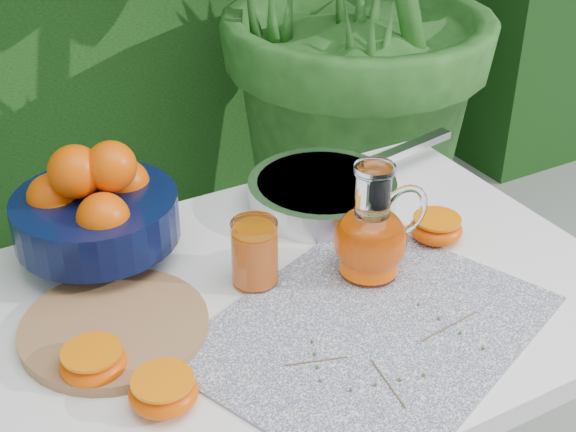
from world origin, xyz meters
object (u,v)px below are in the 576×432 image
white_table (294,335)px  saute_pan (324,191)px  cutting_board (115,327)px  fruit_bowl (95,207)px  juice_pitcher (372,237)px

white_table → saute_pan: saute_pan is taller
cutting_board → fruit_bowl: bearing=77.4°
white_table → cutting_board: bearing=170.2°
fruit_bowl → saute_pan: fruit_bowl is taller
fruit_bowl → juice_pitcher: size_ratio=1.48×
cutting_board → fruit_bowl: fruit_bowl is taller
white_table → juice_pitcher: (0.13, -0.01, 0.15)m
cutting_board → juice_pitcher: 0.41m
cutting_board → saute_pan: saute_pan is taller
white_table → saute_pan: bearing=49.4°
cutting_board → fruit_bowl: 0.22m
saute_pan → cutting_board: bearing=-160.0°
white_table → fruit_bowl: size_ratio=3.52×
fruit_bowl → juice_pitcher: 0.44m
cutting_board → juice_pitcher: (0.40, -0.06, 0.06)m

